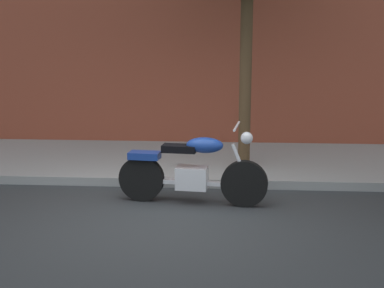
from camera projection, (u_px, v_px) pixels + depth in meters
ground_plane at (160, 218)px, 6.58m from camera, size 60.00×60.00×0.00m
sidewalk at (181, 161)px, 9.46m from camera, size 24.06×3.09×0.14m
motorcycle at (192, 171)px, 7.11m from camera, size 2.14×0.70×1.15m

